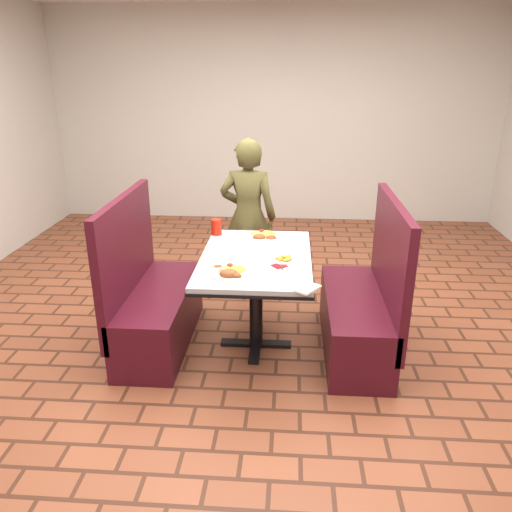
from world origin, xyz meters
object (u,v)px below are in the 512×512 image
diner_person (248,217)px  plantain_plate (285,259)px  dining_table (256,268)px  booth_bench_right (362,311)px  near_dinner_plate (231,270)px  red_tumbler (216,227)px  booth_bench_left (153,304)px  far_dinner_plate (264,235)px

diner_person → plantain_plate: 1.22m
dining_table → booth_bench_right: 0.86m
near_dinner_plate → red_tumbler: bearing=104.6°
booth_bench_right → dining_table: bearing=180.0°
dining_table → red_tumbler: 0.61m
diner_person → red_tumbler: bearing=76.5°
booth_bench_left → red_tumbler: 0.81m
diner_person → red_tumbler: diner_person is taller
far_dinner_plate → plantain_plate: bearing=-70.2°
diner_person → near_dinner_plate: diner_person is taller
dining_table → plantain_plate: (0.21, -0.08, 0.11)m
dining_table → booth_bench_left: bearing=180.0°
booth_bench_right → far_dinner_plate: 0.98m
plantain_plate → dining_table: bearing=159.2°
dining_table → booth_bench_right: booth_bench_right is taller
booth_bench_left → plantain_plate: size_ratio=6.57×
dining_table → diner_person: size_ratio=0.83×
booth_bench_left → red_tumbler: bearing=47.1°
booth_bench_right → plantain_plate: size_ratio=6.57×
near_dinner_plate → far_dinner_plate: near_dinner_plate is taller
booth_bench_left → near_dinner_plate: booth_bench_left is taller
booth_bench_left → plantain_plate: 1.10m
far_dinner_plate → plantain_plate: far_dinner_plate is taller
booth_bench_right → far_dinner_plate: booth_bench_right is taller
booth_bench_right → booth_bench_left: bearing=180.0°
booth_bench_left → diner_person: size_ratio=0.82×
diner_person → far_dinner_plate: diner_person is taller
plantain_plate → red_tumbler: (-0.57, 0.55, 0.05)m
near_dinner_plate → far_dinner_plate: size_ratio=0.97×
dining_table → diner_person: 1.10m
booth_bench_left → far_dinner_plate: (0.83, 0.41, 0.45)m
plantain_plate → red_tumbler: bearing=135.8°
red_tumbler → booth_bench_left: bearing=-132.9°
plantain_plate → diner_person: bearing=107.2°
dining_table → near_dinner_plate: near_dinner_plate is taller
diner_person → far_dinner_plate: 0.70m
far_dinner_plate → diner_person: bearing=105.3°
near_dinner_plate → red_tumbler: red_tumbler is taller
far_dinner_plate → booth_bench_left: bearing=-153.7°
booth_bench_left → booth_bench_right: 1.60m
diner_person → red_tumbler: 0.65m
dining_table → booth_bench_right: (0.80, 0.00, -0.32)m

